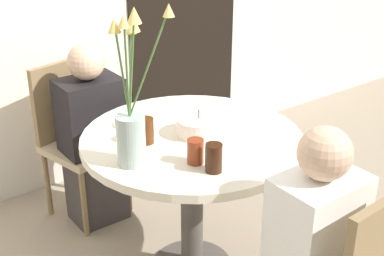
{
  "coord_description": "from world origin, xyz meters",
  "views": [
    {
      "loc": [
        -1.33,
        -1.81,
        1.86
      ],
      "look_at": [
        0.0,
        0.0,
        0.82
      ],
      "focal_mm": 50.0,
      "sensor_mm": 36.0,
      "label": 1
    }
  ],
  "objects_px": {
    "birthday_cake": "(199,126)",
    "flower_vase": "(132,116)",
    "drink_glass_2": "(214,158)",
    "chair_left_flank": "(75,131)",
    "drink_glass_0": "(145,131)",
    "person_boy": "(93,142)",
    "drink_glass_1": "(195,151)",
    "side_plate": "(133,123)"
  },
  "relations": [
    {
      "from": "chair_left_flank",
      "to": "flower_vase",
      "type": "xyz_separation_m",
      "value": [
        -0.15,
        -0.95,
        0.47
      ]
    },
    {
      "from": "side_plate",
      "to": "person_boy",
      "type": "relative_size",
      "value": 0.17
    },
    {
      "from": "drink_glass_1",
      "to": "person_boy",
      "type": "height_order",
      "value": "person_boy"
    },
    {
      "from": "flower_vase",
      "to": "side_plate",
      "type": "distance_m",
      "value": 0.46
    },
    {
      "from": "drink_glass_0",
      "to": "drink_glass_1",
      "type": "distance_m",
      "value": 0.3
    },
    {
      "from": "flower_vase",
      "to": "drink_glass_0",
      "type": "height_order",
      "value": "flower_vase"
    },
    {
      "from": "birthday_cake",
      "to": "side_plate",
      "type": "xyz_separation_m",
      "value": [
        -0.19,
        0.28,
        -0.04
      ]
    },
    {
      "from": "chair_left_flank",
      "to": "drink_glass_1",
      "type": "xyz_separation_m",
      "value": [
        0.06,
        -1.1,
        0.31
      ]
    },
    {
      "from": "side_plate",
      "to": "person_boy",
      "type": "xyz_separation_m",
      "value": [
        -0.02,
        0.44,
        -0.27
      ]
    },
    {
      "from": "drink_glass_0",
      "to": "drink_glass_2",
      "type": "height_order",
      "value": "drink_glass_2"
    },
    {
      "from": "chair_left_flank",
      "to": "birthday_cake",
      "type": "distance_m",
      "value": 0.96
    },
    {
      "from": "drink_glass_2",
      "to": "person_boy",
      "type": "xyz_separation_m",
      "value": [
        -0.04,
        1.04,
        -0.33
      ]
    },
    {
      "from": "side_plate",
      "to": "drink_glass_0",
      "type": "height_order",
      "value": "drink_glass_0"
    },
    {
      "from": "birthday_cake",
      "to": "drink_glass_0",
      "type": "relative_size",
      "value": 1.75
    },
    {
      "from": "chair_left_flank",
      "to": "drink_glass_1",
      "type": "bearing_deg",
      "value": -99.99
    },
    {
      "from": "flower_vase",
      "to": "drink_glass_0",
      "type": "xyz_separation_m",
      "value": [
        0.15,
        0.14,
        -0.16
      ]
    },
    {
      "from": "birthday_cake",
      "to": "side_plate",
      "type": "relative_size",
      "value": 1.11
    },
    {
      "from": "side_plate",
      "to": "person_boy",
      "type": "bearing_deg",
      "value": 92.06
    },
    {
      "from": "flower_vase",
      "to": "drink_glass_0",
      "type": "distance_m",
      "value": 0.26
    },
    {
      "from": "drink_glass_0",
      "to": "birthday_cake",
      "type": "bearing_deg",
      "value": -16.88
    },
    {
      "from": "birthday_cake",
      "to": "flower_vase",
      "type": "height_order",
      "value": "flower_vase"
    },
    {
      "from": "side_plate",
      "to": "drink_glass_1",
      "type": "distance_m",
      "value": 0.5
    },
    {
      "from": "birthday_cake",
      "to": "drink_glass_2",
      "type": "relative_size",
      "value": 1.69
    },
    {
      "from": "birthday_cake",
      "to": "drink_glass_1",
      "type": "distance_m",
      "value": 0.28
    },
    {
      "from": "flower_vase",
      "to": "person_boy",
      "type": "relative_size",
      "value": 0.62
    },
    {
      "from": "chair_left_flank",
      "to": "drink_glass_2",
      "type": "xyz_separation_m",
      "value": [
        0.08,
        -1.2,
        0.31
      ]
    },
    {
      "from": "drink_glass_0",
      "to": "person_boy",
      "type": "bearing_deg",
      "value": 86.47
    },
    {
      "from": "drink_glass_1",
      "to": "drink_glass_2",
      "type": "relative_size",
      "value": 0.88
    },
    {
      "from": "drink_glass_2",
      "to": "person_boy",
      "type": "relative_size",
      "value": 0.11
    },
    {
      "from": "birthday_cake",
      "to": "person_boy",
      "type": "xyz_separation_m",
      "value": [
        -0.2,
        0.73,
        -0.31
      ]
    },
    {
      "from": "drink_glass_0",
      "to": "drink_glass_1",
      "type": "bearing_deg",
      "value": -77.04
    },
    {
      "from": "drink_glass_1",
      "to": "person_boy",
      "type": "distance_m",
      "value": 0.99
    },
    {
      "from": "chair_left_flank",
      "to": "flower_vase",
      "type": "relative_size",
      "value": 1.37
    },
    {
      "from": "drink_glass_1",
      "to": "drink_glass_2",
      "type": "height_order",
      "value": "drink_glass_2"
    },
    {
      "from": "chair_left_flank",
      "to": "drink_glass_0",
      "type": "height_order",
      "value": "chair_left_flank"
    },
    {
      "from": "birthday_cake",
      "to": "person_boy",
      "type": "height_order",
      "value": "person_boy"
    },
    {
      "from": "chair_left_flank",
      "to": "drink_glass_0",
      "type": "distance_m",
      "value": 0.87
    },
    {
      "from": "birthday_cake",
      "to": "chair_left_flank",
      "type": "bearing_deg",
      "value": 105.3
    },
    {
      "from": "birthday_cake",
      "to": "drink_glass_1",
      "type": "relative_size",
      "value": 1.92
    },
    {
      "from": "drink_glass_2",
      "to": "drink_glass_0",
      "type": "bearing_deg",
      "value": 102.15
    },
    {
      "from": "person_boy",
      "to": "birthday_cake",
      "type": "bearing_deg",
      "value": -74.27
    },
    {
      "from": "birthday_cake",
      "to": "drink_glass_2",
      "type": "distance_m",
      "value": 0.35
    }
  ]
}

